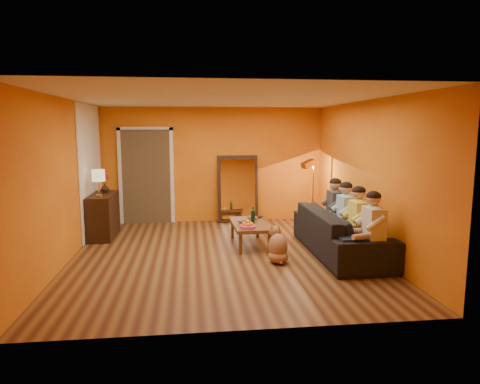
{
  "coord_description": "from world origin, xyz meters",
  "views": [
    {
      "loc": [
        -0.54,
        -6.98,
        2.12
      ],
      "look_at": [
        0.35,
        0.5,
        1.0
      ],
      "focal_mm": 32.0,
      "sensor_mm": 36.0,
      "label": 1
    }
  ],
  "objects": [
    {
      "name": "book_lower",
      "position": [
        0.35,
        0.35,
        0.43
      ],
      "size": [
        0.25,
        0.3,
        0.02
      ],
      "primitive_type": "imported",
      "rotation": [
        0.0,
        0.0,
        0.25
      ],
      "color": "black",
      "rests_on": "coffee_table"
    },
    {
      "name": "person_far_left",
      "position": [
        2.13,
        -1.14,
        0.61
      ],
      "size": [
        0.7,
        0.44,
        1.22
      ],
      "primitive_type": null,
      "color": "beige",
      "rests_on": "sofa"
    },
    {
      "name": "flowers",
      "position": [
        -2.24,
        1.8,
        1.21
      ],
      "size": [
        0.17,
        0.17,
        0.48
      ],
      "primitive_type": null,
      "color": "#B21414",
      "rests_on": "vase"
    },
    {
      "name": "mirror_glass",
      "position": [
        0.55,
        2.59,
        0.76
      ],
      "size": [
        0.78,
        0.21,
        1.35
      ],
      "primitive_type": "cube",
      "rotation": [
        -0.14,
        0.0,
        0.0
      ],
      "color": "white",
      "rests_on": "mirror_frame"
    },
    {
      "name": "door_jamb_left",
      "position": [
        -2.07,
        2.71,
        1.05
      ],
      "size": [
        0.08,
        0.06,
        2.2
      ],
      "primitive_type": "cube",
      "color": "white",
      "rests_on": "wall_back"
    },
    {
      "name": "person_mid_right",
      "position": [
        2.13,
        -0.04,
        0.61
      ],
      "size": [
        0.7,
        0.44,
        1.22
      ],
      "primitive_type": null,
      "color": "#8EBFDC",
      "rests_on": "sofa"
    },
    {
      "name": "fruit_bowl",
      "position": [
        0.43,
        0.1,
        0.5
      ],
      "size": [
        0.26,
        0.26,
        0.16
      ],
      "primitive_type": null,
      "color": "#DB4D94",
      "rests_on": "coffee_table"
    },
    {
      "name": "doorway_recess",
      "position": [
        -1.5,
        2.83,
        1.05
      ],
      "size": [
        1.06,
        0.3,
        2.1
      ],
      "primitive_type": "cube",
      "color": "#3F2D19",
      "rests_on": "floor"
    },
    {
      "name": "sofa",
      "position": [
        2.0,
        -0.14,
        0.37
      ],
      "size": [
        2.56,
        1.0,
        0.75
      ],
      "primitive_type": "imported",
      "rotation": [
        0.0,
        0.0,
        1.57
      ],
      "color": "black",
      "rests_on": "floor"
    },
    {
      "name": "book_upper",
      "position": [
        0.35,
        0.34,
        0.48
      ],
      "size": [
        0.26,
        0.29,
        0.02
      ],
      "primitive_type": "imported",
      "rotation": [
        0.0,
        0.0,
        0.46
      ],
      "color": "black",
      "rests_on": "book_mid"
    },
    {
      "name": "dog",
      "position": [
        0.84,
        -0.48,
        0.3
      ],
      "size": [
        0.41,
        0.55,
        0.59
      ],
      "primitive_type": null,
      "rotation": [
        0.0,
        0.0,
        -0.19
      ],
      "color": "#9F6748",
      "rests_on": "floor"
    },
    {
      "name": "wine_bottle",
      "position": [
        0.58,
        0.5,
        0.58
      ],
      "size": [
        0.07,
        0.07,
        0.31
      ],
      "primitive_type": "cylinder",
      "color": "black",
      "rests_on": "coffee_table"
    },
    {
      "name": "tumbler",
      "position": [
        0.65,
        0.67,
        0.46
      ],
      "size": [
        0.1,
        0.1,
        0.08
      ],
      "primitive_type": "imported",
      "rotation": [
        0.0,
        0.0,
        -0.11
      ],
      "color": "#B27F3F",
      "rests_on": "coffee_table"
    },
    {
      "name": "sideboard",
      "position": [
        -2.24,
        1.55,
        0.42
      ],
      "size": [
        0.44,
        1.18,
        0.85
      ],
      "primitive_type": "cube",
      "color": "black",
      "rests_on": "floor"
    },
    {
      "name": "room_shell",
      "position": [
        0.0,
        0.37,
        1.3
      ],
      "size": [
        5.0,
        5.5,
        2.6
      ],
      "color": "brown",
      "rests_on": "ground"
    },
    {
      "name": "table_lamp",
      "position": [
        -2.24,
        1.25,
        1.1
      ],
      "size": [
        0.24,
        0.24,
        0.51
      ],
      "primitive_type": null,
      "color": "beige",
      "rests_on": "sideboard"
    },
    {
      "name": "laptop",
      "position": [
        0.71,
        0.9,
        0.43
      ],
      "size": [
        0.38,
        0.31,
        0.03
      ],
      "primitive_type": "imported",
      "rotation": [
        0.0,
        0.0,
        0.37
      ],
      "color": "black",
      "rests_on": "coffee_table"
    },
    {
      "name": "person_mid_left",
      "position": [
        2.13,
        -0.59,
        0.61
      ],
      "size": [
        0.7,
        0.44,
        1.22
      ],
      "primitive_type": null,
      "color": "#DDD049",
      "rests_on": "sofa"
    },
    {
      "name": "door_header",
      "position": [
        -1.5,
        2.71,
        2.12
      ],
      "size": [
        1.22,
        0.06,
        0.08
      ],
      "primitive_type": "cube",
      "color": "white",
      "rests_on": "wall_back"
    },
    {
      "name": "vase",
      "position": [
        -2.24,
        1.8,
        0.94
      ],
      "size": [
        0.16,
        0.16,
        0.17
      ],
      "primitive_type": "imported",
      "color": "black",
      "rests_on": "sideboard"
    },
    {
      "name": "floor_lamp",
      "position": [
        2.1,
        1.87,
        0.72
      ],
      "size": [
        0.36,
        0.33,
        1.44
      ],
      "primitive_type": null,
      "rotation": [
        0.0,
        0.0,
        0.35
      ],
      "color": "gold",
      "rests_on": "floor"
    },
    {
      "name": "person_far_right",
      "position": [
        2.13,
        0.51,
        0.61
      ],
      "size": [
        0.7,
        0.44,
        1.22
      ],
      "primitive_type": null,
      "color": "#35343A",
      "rests_on": "sofa"
    },
    {
      "name": "book_mid",
      "position": [
        0.36,
        0.36,
        0.45
      ],
      "size": [
        0.28,
        0.31,
        0.02
      ],
      "primitive_type": "imported",
      "rotation": [
        0.0,
        0.0,
        -0.4
      ],
      "color": "#B21414",
      "rests_on": "book_lower"
    },
    {
      "name": "white_accent",
      "position": [
        -2.48,
        1.75,
        1.3
      ],
      "size": [
        0.02,
        1.9,
        2.58
      ],
      "primitive_type": "cube",
      "color": "white",
      "rests_on": "wall_left"
    },
    {
      "name": "door_jamb_right",
      "position": [
        -0.93,
        2.71,
        1.05
      ],
      "size": [
        0.08,
        0.06,
        2.2
      ],
      "primitive_type": "cube",
      "color": "white",
      "rests_on": "wall_back"
    },
    {
      "name": "coffee_table",
      "position": [
        0.53,
        0.55,
        0.21
      ],
      "size": [
        0.65,
        1.23,
        0.42
      ],
      "primitive_type": null,
      "rotation": [
        0.0,
        0.0,
        0.02
      ],
      "color": "brown",
      "rests_on": "floor"
    },
    {
      "name": "mirror_frame",
      "position": [
        0.55,
        2.63,
        0.76
      ],
      "size": [
        0.92,
        0.27,
        1.51
      ],
      "primitive_type": "cube",
      "rotation": [
        -0.14,
        0.0,
        0.0
      ],
      "color": "black",
      "rests_on": "floor"
    }
  ]
}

